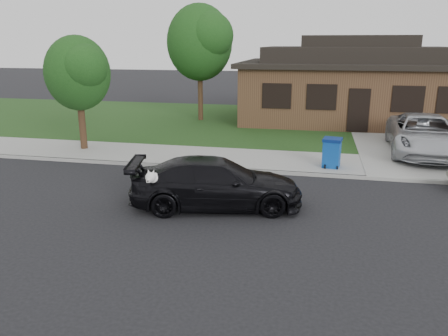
# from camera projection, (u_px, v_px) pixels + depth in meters

# --- Properties ---
(ground) EXTENTS (120.00, 120.00, 0.00)m
(ground) POSITION_uv_depth(u_px,v_px,m) (237.00, 208.00, 12.04)
(ground) COLOR black
(ground) RESTS_ON ground
(sidewalk) EXTENTS (60.00, 3.00, 0.12)m
(sidewalk) POSITION_uv_depth(u_px,v_px,m) (261.00, 160.00, 16.73)
(sidewalk) COLOR gray
(sidewalk) RESTS_ON ground
(curb) EXTENTS (60.00, 0.12, 0.12)m
(curb) POSITION_uv_depth(u_px,v_px,m) (255.00, 171.00, 15.32)
(curb) COLOR gray
(curb) RESTS_ON ground
(lawn) EXTENTS (60.00, 13.00, 0.13)m
(lawn) POSITION_uv_depth(u_px,v_px,m) (279.00, 124.00, 24.25)
(lawn) COLOR #193814
(lawn) RESTS_ON ground
(driveway) EXTENTS (4.50, 13.00, 0.14)m
(driveway) POSITION_uv_depth(u_px,v_px,m) (403.00, 140.00, 20.23)
(driveway) COLOR gray
(driveway) RESTS_ON ground
(sedan) EXTENTS (5.01, 2.85, 1.37)m
(sedan) POSITION_uv_depth(u_px,v_px,m) (216.00, 183.00, 12.00)
(sedan) COLOR black
(sedan) RESTS_ON ground
(minivan) EXTENTS (2.90, 5.63, 1.52)m
(minivan) POSITION_uv_depth(u_px,v_px,m) (424.00, 134.00, 17.30)
(minivan) COLOR #B9BCC1
(minivan) RESTS_ON driveway
(recycling_bin) EXTENTS (0.72, 0.73, 1.05)m
(recycling_bin) POSITION_uv_depth(u_px,v_px,m) (332.00, 152.00, 15.48)
(recycling_bin) COLOR #0E429A
(recycling_bin) RESTS_ON sidewalk
(house) EXTENTS (12.60, 8.60, 4.65)m
(house) POSITION_uv_depth(u_px,v_px,m) (354.00, 84.00, 24.75)
(house) COLOR #422B1C
(house) RESTS_ON ground
(tree_0) EXTENTS (3.78, 3.60, 6.34)m
(tree_0) POSITION_uv_depth(u_px,v_px,m) (202.00, 41.00, 23.77)
(tree_0) COLOR #332114
(tree_0) RESTS_ON ground
(tree_2) EXTENTS (2.73, 2.60, 4.59)m
(tree_2) POSITION_uv_depth(u_px,v_px,m) (79.00, 72.00, 17.41)
(tree_2) COLOR #332114
(tree_2) RESTS_ON ground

